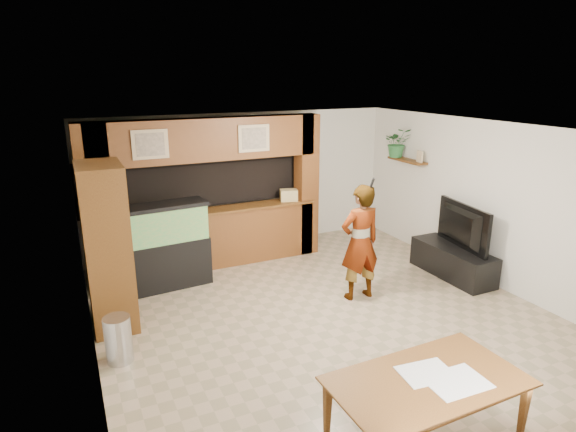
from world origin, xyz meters
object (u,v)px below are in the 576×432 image
dining_table (428,412)px  aquarium (169,246)px  person (360,243)px  television (456,226)px  pantry_cabinet (107,247)px

dining_table → aquarium: bearing=106.8°
person → dining_table: person is taller
television → aquarium: bearing=78.5°
dining_table → television: bearing=42.7°
pantry_cabinet → television: size_ratio=1.73×
pantry_cabinet → person: bearing=-12.2°
person → dining_table: size_ratio=0.99×
aquarium → dining_table: size_ratio=0.77×
television → pantry_cabinet: bearing=90.8°
pantry_cabinet → person: 3.54m
aquarium → television: 4.68m
pantry_cabinet → dining_table: (2.38, -3.56, -0.79)m
person → dining_table: 3.06m
person → aquarium: bearing=-32.5°
television → person: person is taller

